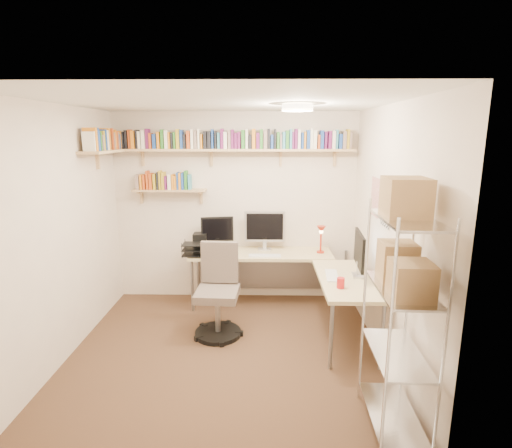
# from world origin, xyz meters

# --- Properties ---
(ground) EXTENTS (3.20, 3.20, 0.00)m
(ground) POSITION_xyz_m (0.00, 0.00, 0.00)
(ground) COLOR #42301C
(ground) RESTS_ON ground
(room_shell) EXTENTS (3.24, 3.04, 2.52)m
(room_shell) POSITION_xyz_m (0.00, 0.00, 1.55)
(room_shell) COLOR beige
(room_shell) RESTS_ON ground
(wall_shelves) EXTENTS (3.12, 1.09, 0.80)m
(wall_shelves) POSITION_xyz_m (-0.39, 1.29, 2.04)
(wall_shelves) COLOR #D9B77A
(wall_shelves) RESTS_ON ground
(corner_desk) EXTENTS (2.19, 1.85, 1.24)m
(corner_desk) POSITION_xyz_m (0.48, 0.98, 0.70)
(corner_desk) COLOR #D0C087
(corner_desk) RESTS_ON ground
(office_chair) EXTENTS (0.54, 0.55, 1.03)m
(office_chair) POSITION_xyz_m (-0.12, 0.40, 0.44)
(office_chair) COLOR black
(office_chair) RESTS_ON ground
(wire_rack) EXTENTS (0.39, 0.76, 1.92)m
(wire_rack) POSITION_xyz_m (1.36, -1.07, 1.33)
(wire_rack) COLOR silver
(wire_rack) RESTS_ON ground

